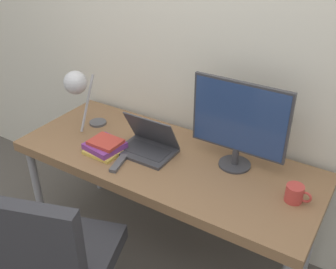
{
  "coord_description": "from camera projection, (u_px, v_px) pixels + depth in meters",
  "views": [
    {
      "loc": [
        1.01,
        -1.24,
        2.0
      ],
      "look_at": [
        0.04,
        0.32,
        0.93
      ],
      "focal_mm": 42.0,
      "sensor_mm": 36.0,
      "label": 1
    }
  ],
  "objects": [
    {
      "name": "desk",
      "position": [
        166.0,
        166.0,
        2.29
      ],
      "size": [
        1.77,
        0.71,
        0.75
      ],
      "color": "brown",
      "rests_on": "ground_plane"
    },
    {
      "name": "laptop",
      "position": [
        148.0,
        145.0,
        2.29
      ],
      "size": [
        0.32,
        0.23,
        0.22
      ],
      "color": "#38383D",
      "rests_on": "desk"
    },
    {
      "name": "wall_back",
      "position": [
        204.0,
        44.0,
        2.29
      ],
      "size": [
        8.0,
        0.05,
        2.6
      ],
      "color": "beige",
      "rests_on": "ground_plane"
    },
    {
      "name": "desk_lamp",
      "position": [
        77.0,
        86.0,
        2.34
      ],
      "size": [
        0.14,
        0.28,
        0.42
      ],
      "color": "#4C4C51",
      "rests_on": "desk"
    },
    {
      "name": "monitor",
      "position": [
        239.0,
        121.0,
        2.05
      ],
      "size": [
        0.53,
        0.18,
        0.5
      ],
      "color": "#333338",
      "rests_on": "desk"
    },
    {
      "name": "book_stack",
      "position": [
        105.0,
        146.0,
        2.29
      ],
      "size": [
        0.22,
        0.22,
        0.07
      ],
      "color": "gold",
      "rests_on": "desk"
    },
    {
      "name": "office_chair",
      "position": [
        49.0,
        258.0,
        1.86
      ],
      "size": [
        0.67,
        0.66,
        1.0
      ],
      "color": "black",
      "rests_on": "ground_plane"
    },
    {
      "name": "tv_remote",
      "position": [
        119.0,
        163.0,
        2.19
      ],
      "size": [
        0.08,
        0.17,
        0.02
      ],
      "color": "#4C4C51",
      "rests_on": "desk"
    },
    {
      "name": "mug",
      "position": [
        295.0,
        194.0,
        1.9
      ],
      "size": [
        0.13,
        0.09,
        0.09
      ],
      "color": "#B23833",
      "rests_on": "desk"
    }
  ]
}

